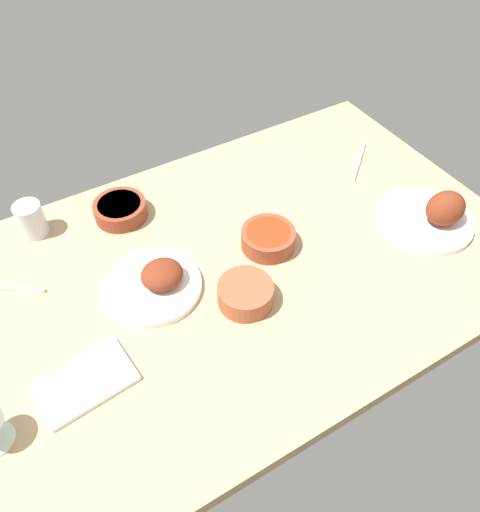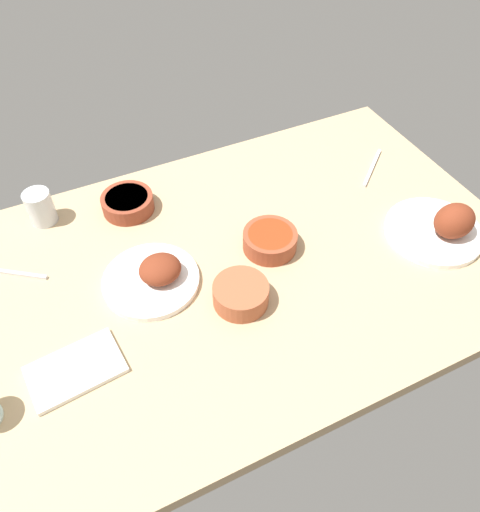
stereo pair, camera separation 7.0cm
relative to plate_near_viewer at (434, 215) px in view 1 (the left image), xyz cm
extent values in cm
cube|color=tan|center=(-50.56, 14.17, -5.09)|extent=(140.00, 90.00, 4.00)
cylinder|color=white|center=(-1.26, 1.19, -2.29)|extent=(24.84, 24.84, 1.60)
ellipsoid|color=maroon|center=(1.47, -1.39, 2.68)|extent=(10.55, 8.85, 9.06)
cylinder|color=white|center=(-72.48, 17.23, -2.29)|extent=(22.94, 22.94, 1.60)
ellipsoid|color=maroon|center=(-70.00, 16.68, 1.14)|extent=(9.95, 9.18, 5.73)
cylinder|color=brown|center=(-69.68, 44.38, -0.83)|extent=(13.88, 13.88, 4.53)
cylinder|color=brown|center=(-69.68, 44.38, 0.94)|extent=(11.38, 11.38, 1.00)
cylinder|color=#A35133|center=(-55.69, 3.07, -0.45)|extent=(12.82, 12.82, 5.29)
cylinder|color=white|center=(-55.69, 3.07, 1.70)|extent=(10.51, 10.51, 1.00)
cylinder|color=brown|center=(-41.74, 15.24, -0.62)|extent=(13.59, 13.59, 4.94)
cylinder|color=#9E3314|center=(-41.74, 15.24, 1.35)|extent=(11.14, 11.14, 1.00)
cylinder|color=silver|center=(-91.09, 49.89, 1.53)|extent=(6.93, 6.93, 9.23)
cube|color=white|center=(-94.11, 1.58, -2.49)|extent=(19.94, 13.62, 1.20)
cube|color=silver|center=(-101.95, 34.34, -2.69)|extent=(15.11, 11.08, 0.80)
cube|color=silver|center=(0.64, 30.35, -2.69)|extent=(14.70, 12.63, 0.80)
camera|label=1|loc=(-91.66, -55.40, 88.84)|focal=34.77mm
camera|label=2|loc=(-85.45, -58.71, 88.84)|focal=34.77mm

